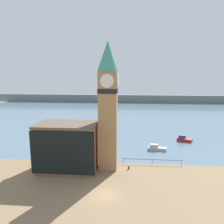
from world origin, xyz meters
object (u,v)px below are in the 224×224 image
at_px(pier_building, 68,146).
at_px(boat_near, 157,148).
at_px(mooring_bollard_near, 129,167).
at_px(boat_far, 184,139).
at_px(clock_tower, 108,103).

bearing_deg(pier_building, boat_near, 33.38).
bearing_deg(boat_near, mooring_bollard_near, -113.20).
bearing_deg(mooring_bollard_near, pier_building, -176.13).
height_order(boat_near, boat_far, boat_far).
height_order(boat_far, mooring_bollard_near, boat_far).
xyz_separation_m(boat_far, mooring_bollard_near, (-15.62, -19.99, -0.25)).
bearing_deg(boat_near, pier_building, -139.47).
bearing_deg(boat_near, clock_tower, -127.38).
relative_size(clock_tower, boat_far, 5.56).
distance_m(boat_near, mooring_bollard_near, 13.61).
height_order(clock_tower, mooring_bollard_near, clock_tower).
bearing_deg(pier_building, mooring_bollard_near, 3.87).
distance_m(clock_tower, boat_far, 30.58).
xyz_separation_m(pier_building, mooring_bollard_near, (12.20, 0.82, -4.37)).
height_order(clock_tower, boat_near, clock_tower).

